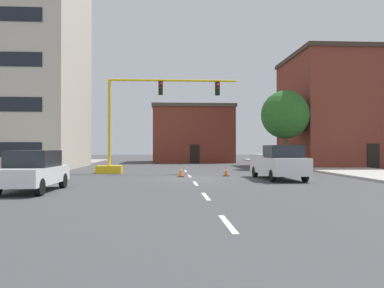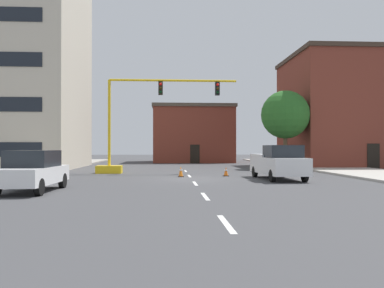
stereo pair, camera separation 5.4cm
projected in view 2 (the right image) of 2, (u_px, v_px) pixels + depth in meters
The scene contains 16 objects.
ground_plane at pixel (192, 179), 23.83m from camera, with size 160.00×160.00×0.00m, color #424244.
sidewalk_left at pixel (19, 171), 31.03m from camera, with size 6.00×56.00×0.14m, color #9E998E.
sidewalk_right at pixel (344, 170), 32.60m from camera, with size 6.00×56.00×0.14m, color #B2ADA3.
lane_stripe_seg_0 at pixel (226, 224), 9.86m from camera, with size 0.16×2.40×0.01m, color silver.
lane_stripe_seg_1 at pixel (205, 196), 15.35m from camera, with size 0.16×2.40×0.01m, color silver.
lane_stripe_seg_2 at pixel (195, 183), 20.84m from camera, with size 0.16×2.40×0.01m, color silver.
lane_stripe_seg_3 at pixel (189, 176), 26.33m from camera, with size 0.16×2.40×0.01m, color silver.
lane_stripe_seg_4 at pixel (186, 171), 31.82m from camera, with size 0.16×2.40×0.01m, color silver.
building_brick_center at pixel (192, 134), 51.91m from camera, with size 10.08×9.55×7.10m.
building_row_right at pixel (346, 111), 40.18m from camera, with size 11.34×10.93×10.98m.
traffic_signal_gantry at pixel (128, 141), 29.21m from camera, with size 10.14×1.20×6.83m.
tree_right_mid at pixel (285, 115), 35.29m from camera, with size 4.22×4.22×6.84m.
pickup_truck_white at pixel (278, 163), 23.51m from camera, with size 2.22×5.48×1.99m.
sedan_white_near_left at pixel (33, 171), 17.04m from camera, with size 2.01×4.56×1.74m.
traffic_cone_roadside_a at pixel (226, 172), 26.21m from camera, with size 0.36×0.36×0.61m.
traffic_cone_roadside_b at pixel (181, 172), 25.55m from camera, with size 0.36×0.36×0.69m.
Camera 2 is at (-1.43, -23.81, 1.86)m, focal length 37.81 mm.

